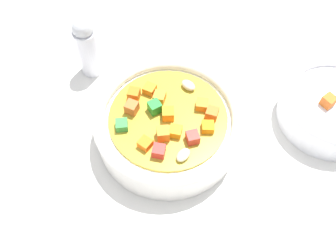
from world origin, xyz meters
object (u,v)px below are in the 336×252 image
Objects in this scene: spoon at (199,53)px; pepper_shaker at (87,46)px; soup_bowl_main at (168,124)px; side_bowl_small at (333,107)px.

pepper_shaker reaches higher than spoon.
pepper_shaker reaches higher than soup_bowl_main.
side_bowl_small is at bearing -3.04° from pepper_shaker.
pepper_shaker is at bearing 10.72° from spoon.
spoon is 2.53× the size of pepper_shaker.
soup_bowl_main is 15.59cm from pepper_shaker.
spoon is 1.81× the size of side_bowl_small.
side_bowl_small is (19.92, 6.98, -0.46)cm from soup_bowl_main.
pepper_shaker is (-12.78, 8.72, 1.90)cm from soup_bowl_main.
soup_bowl_main is at bearing -160.68° from side_bowl_small.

